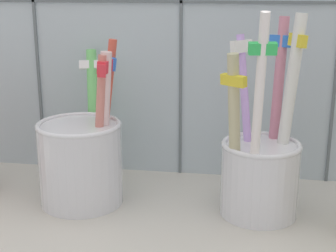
% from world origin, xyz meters
% --- Properties ---
extents(counter_slab, '(0.64, 0.22, 0.02)m').
position_xyz_m(counter_slab, '(0.00, 0.00, 0.01)').
color(counter_slab, '#BCB7AD').
rests_on(counter_slab, ground).
extents(toothbrush_cup_left, '(0.08, 0.12, 0.16)m').
position_xyz_m(toothbrush_cup_left, '(-0.08, 0.02, 0.07)').
color(toothbrush_cup_left, silver).
rests_on(toothbrush_cup_left, counter_slab).
extents(toothbrush_cup_right, '(0.07, 0.09, 0.19)m').
position_xyz_m(toothbrush_cup_right, '(0.09, 0.02, 0.07)').
color(toothbrush_cup_right, silver).
rests_on(toothbrush_cup_right, counter_slab).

